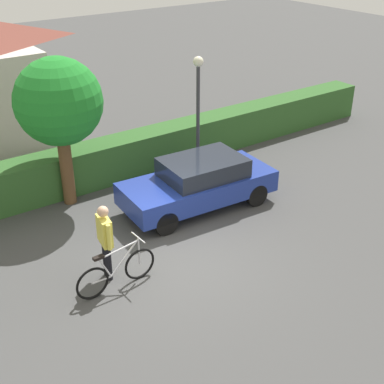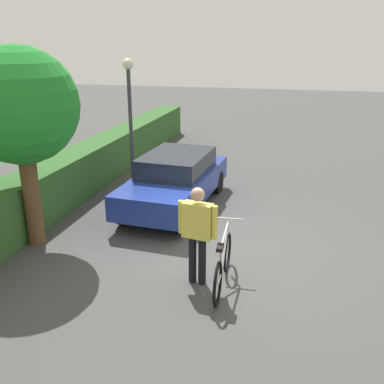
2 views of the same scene
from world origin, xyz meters
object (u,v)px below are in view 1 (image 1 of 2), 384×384
at_px(street_lamp, 198,99).
at_px(tree_kerbside, 59,103).
at_px(parked_car_near, 199,182).
at_px(bicycle, 117,272).
at_px(person_rider, 105,237).

xyz_separation_m(street_lamp, tree_kerbside, (-3.70, 0.64, 0.42)).
xyz_separation_m(parked_car_near, street_lamp, (1.06, 1.52, 1.60)).
bearing_deg(parked_car_near, bicycle, -151.94).
bearing_deg(street_lamp, tree_kerbside, 170.22).
bearing_deg(bicycle, street_lamp, 36.89).
distance_m(bicycle, street_lamp, 5.83).
distance_m(person_rider, street_lamp, 5.41).
xyz_separation_m(parked_car_near, tree_kerbside, (-2.64, 2.16, 2.02)).
distance_m(bicycle, tree_kerbside, 4.64).
bearing_deg(street_lamp, bicycle, -143.11).
distance_m(street_lamp, tree_kerbside, 3.78).
xyz_separation_m(parked_car_near, person_rider, (-3.33, -1.35, 0.30)).
bearing_deg(tree_kerbside, street_lamp, -9.78).
height_order(parked_car_near, tree_kerbside, tree_kerbside).
distance_m(person_rider, tree_kerbside, 3.97).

